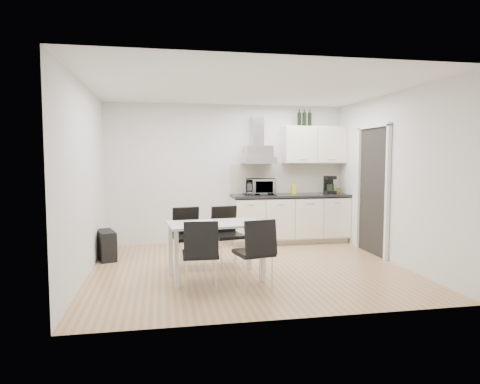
% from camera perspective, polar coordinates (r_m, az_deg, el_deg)
% --- Properties ---
extents(ground, '(4.50, 4.50, 0.00)m').
position_cam_1_polar(ground, '(6.35, 1.17, -10.11)').
color(ground, tan).
rests_on(ground, ground).
extents(wall_back, '(4.50, 0.10, 2.60)m').
position_cam_1_polar(wall_back, '(8.12, -1.68, 2.43)').
color(wall_back, white).
rests_on(wall_back, ground).
extents(wall_front, '(4.50, 0.10, 2.60)m').
position_cam_1_polar(wall_front, '(4.21, 6.70, 0.22)').
color(wall_front, white).
rests_on(wall_front, ground).
extents(wall_left, '(0.10, 4.00, 2.60)m').
position_cam_1_polar(wall_left, '(6.11, -19.98, 1.37)').
color(wall_left, white).
rests_on(wall_left, ground).
extents(wall_right, '(0.10, 4.00, 2.60)m').
position_cam_1_polar(wall_right, '(6.96, 19.64, 1.76)').
color(wall_right, white).
rests_on(wall_right, ground).
extents(ceiling, '(4.50, 4.50, 0.00)m').
position_cam_1_polar(ceiling, '(6.22, 1.21, 13.73)').
color(ceiling, white).
rests_on(ceiling, wall_back).
extents(doorway, '(0.08, 1.04, 2.10)m').
position_cam_1_polar(doorway, '(7.44, 17.20, 0.07)').
color(doorway, white).
rests_on(doorway, ground).
extents(kitchenette, '(2.22, 0.64, 2.52)m').
position_cam_1_polar(kitchenette, '(8.16, 6.88, -0.90)').
color(kitchenette, beige).
rests_on(kitchenette, ground).
extents(dining_table, '(1.30, 0.82, 0.75)m').
position_cam_1_polar(dining_table, '(5.73, -3.26, -5.06)').
color(dining_table, white).
rests_on(dining_table, ground).
extents(chair_far_left, '(0.53, 0.58, 0.88)m').
position_cam_1_polar(chair_far_left, '(6.31, -6.79, -6.15)').
color(chair_far_left, black).
rests_on(chair_far_left, ground).
extents(chair_far_right, '(0.53, 0.58, 0.88)m').
position_cam_1_polar(chair_far_right, '(6.40, -1.58, -5.96)').
color(chair_far_right, black).
rests_on(chair_far_right, ground).
extents(chair_near_left, '(0.45, 0.51, 0.88)m').
position_cam_1_polar(chair_near_left, '(5.25, -5.33, -8.38)').
color(chair_near_left, black).
rests_on(chair_near_left, ground).
extents(chair_near_right, '(0.54, 0.58, 0.88)m').
position_cam_1_polar(chair_near_right, '(5.31, 1.83, -8.20)').
color(chair_near_right, black).
rests_on(chair_near_right, ground).
extents(guitar_amp, '(0.39, 0.60, 0.46)m').
position_cam_1_polar(guitar_amp, '(7.14, -17.41, -6.76)').
color(guitar_amp, black).
rests_on(guitar_amp, ground).
extents(floor_speaker, '(0.17, 0.16, 0.28)m').
position_cam_1_polar(floor_speaker, '(8.10, -4.24, -5.85)').
color(floor_speaker, black).
rests_on(floor_speaker, ground).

